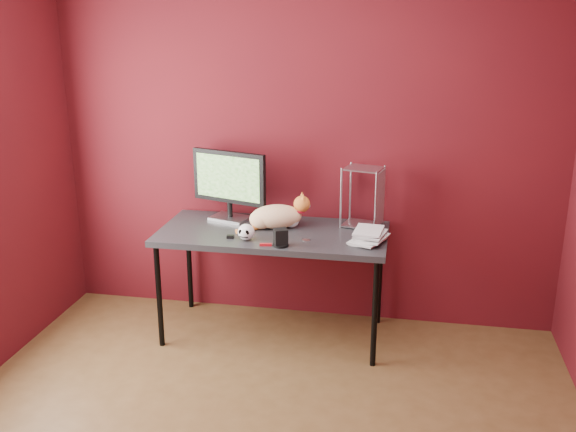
% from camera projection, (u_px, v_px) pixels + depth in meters
% --- Properties ---
extents(room, '(3.52, 3.52, 2.61)m').
position_uv_depth(room, '(240.00, 181.00, 2.70)').
color(room, '#4E351A').
rests_on(room, ground).
extents(desk, '(1.50, 0.70, 0.75)m').
position_uv_depth(desk, '(273.00, 238.00, 4.24)').
color(desk, black).
rests_on(desk, ground).
extents(monitor, '(0.54, 0.25, 0.48)m').
position_uv_depth(monitor, '(229.00, 182.00, 4.38)').
color(monitor, '#AEAEB3').
rests_on(monitor, desk).
extents(cat, '(0.46, 0.31, 0.24)m').
position_uv_depth(cat, '(277.00, 216.00, 4.26)').
color(cat, orange).
rests_on(cat, desk).
extents(skull_mug, '(0.11, 0.11, 0.10)m').
position_uv_depth(skull_mug, '(246.00, 232.00, 4.04)').
color(skull_mug, white).
rests_on(skull_mug, desk).
extents(speaker, '(0.10, 0.10, 0.11)m').
position_uv_depth(speaker, '(281.00, 238.00, 3.93)').
color(speaker, black).
rests_on(speaker, desk).
extents(book_stack, '(0.25, 0.28, 0.93)m').
position_uv_depth(book_stack, '(359.00, 168.00, 3.92)').
color(book_stack, beige).
rests_on(book_stack, desk).
extents(wire_rack, '(0.27, 0.24, 0.41)m').
position_uv_depth(wire_rack, '(363.00, 197.00, 4.26)').
color(wire_rack, '#AEAEB3').
rests_on(wire_rack, desk).
extents(pocket_knife, '(0.08, 0.03, 0.01)m').
position_uv_depth(pocket_knife, '(266.00, 245.00, 3.95)').
color(pocket_knife, '#A10C15').
rests_on(pocket_knife, desk).
extents(black_gadget, '(0.04, 0.03, 0.02)m').
position_uv_depth(black_gadget, '(230.00, 237.00, 4.08)').
color(black_gadget, black).
rests_on(black_gadget, desk).
extents(washer, '(0.05, 0.05, 0.00)m').
position_uv_depth(washer, '(306.00, 240.00, 4.05)').
color(washer, '#AEAEB3').
rests_on(washer, desk).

